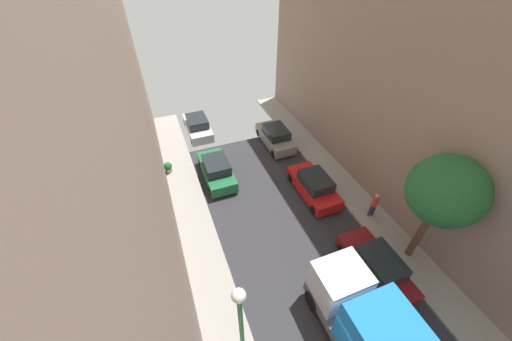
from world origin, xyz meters
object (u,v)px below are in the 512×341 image
Objects in this scene: parked_car_left_3 at (198,126)px; parked_car_right_0 at (377,266)px; lamp_post at (241,320)px; potted_plant_2 at (168,167)px; parked_car_right_2 at (275,137)px; pedestrian at (374,204)px; street_tree_1 at (446,191)px; parked_car_left_2 at (217,170)px; parked_car_right_1 at (314,186)px.

parked_car_left_3 is 16.81m from parked_car_right_0.
lamp_post reaches higher than parked_car_left_3.
potted_plant_2 is at bearing -125.17° from parked_car_left_3.
parked_car_left_3 is at bearing 144.95° from parked_car_right_2.
pedestrian reaches higher than potted_plant_2.
parked_car_right_0 is 5.39× the size of potted_plant_2.
street_tree_1 reaches higher than parked_car_right_0.
parked_car_left_3 and parked_car_right_2 have the same top height.
parked_car_right_0 is 4.71m from street_tree_1.
parked_car_left_2 is 0.77× the size of lamp_post.
parked_car_right_2 is 0.67× the size of street_tree_1.
parked_car_right_2 is 9.23m from pedestrian.
parked_car_right_0 is 2.44× the size of pedestrian.
parked_car_right_0 is at bearing -61.36° from parked_car_left_2.
lamp_post is (-9.56, -4.32, 2.66)m from pedestrian.
lamp_post is (-9.72, -1.39, -1.02)m from street_tree_1.
lamp_post reaches higher than parked_car_right_2.
potted_plant_2 is (-8.45, 5.49, -0.16)m from parked_car_right_1.
street_tree_1 is at bearing -67.49° from parked_car_right_1.
parked_car_right_2 is at bearing 61.17° from lamp_post.
parked_car_right_1 is 6.02m from parked_car_right_2.
parked_car_left_2 is 11.27m from parked_car_right_0.
lamp_post is at bearing -84.85° from potted_plant_2.
parked_car_left_3 reaches higher than potted_plant_2.
parked_car_right_0 is 7.98m from lamp_post.
parked_car_right_0 is 14.34m from potted_plant_2.
pedestrian is 0.28× the size of street_tree_1.
parked_car_right_1 is 5.39× the size of potted_plant_2.
parked_car_right_1 is 10.07m from potted_plant_2.
potted_plant_2 is (-3.05, -4.32, -0.16)m from parked_car_left_3.
parked_car_right_1 is at bearing 112.51° from street_tree_1.
potted_plant_2 is (-8.45, -0.53, -0.16)m from parked_car_right_2.
parked_car_left_3 is at bearing 121.03° from pedestrian.
parked_car_right_1 is at bearing -61.17° from parked_car_left_3.
lamp_post is (-1.90, -11.02, 3.01)m from parked_car_left_2.
parked_car_left_3 is (0.00, 6.03, 0.00)m from parked_car_left_2.
parked_car_right_2 is (0.00, 12.13, 0.00)m from parked_car_right_0.
parked_car_left_2 is 1.00× the size of parked_car_right_2.
parked_car_left_2 is at bearing -157.48° from parked_car_right_2.
parked_car_left_3 is at bearing 116.55° from street_tree_1.
lamp_post is (1.15, -12.73, 3.17)m from potted_plant_2.
lamp_post is (-1.90, -17.05, 3.01)m from parked_car_left_3.
parked_car_right_1 and parked_car_right_2 have the same top height.
pedestrian is 13.63m from potted_plant_2.
parked_car_left_2 is 2.44× the size of pedestrian.
parked_car_right_0 is 1.00× the size of parked_car_right_2.
street_tree_1 is at bearing -86.82° from pedestrian.
potted_plant_2 is (-3.05, 1.70, -0.16)m from parked_car_left_2.
parked_car_right_0 is 12.13m from parked_car_right_2.
parked_car_right_0 is at bearing -125.40° from pedestrian.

